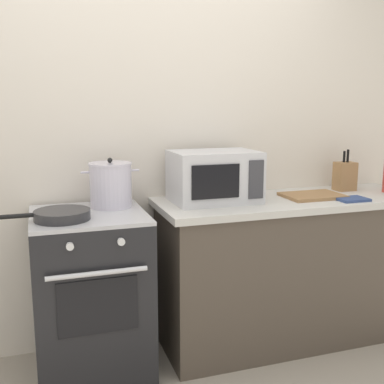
{
  "coord_description": "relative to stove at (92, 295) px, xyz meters",
  "views": [
    {
      "loc": [
        -0.59,
        -1.89,
        1.5
      ],
      "look_at": [
        0.23,
        0.6,
        1.0
      ],
      "focal_mm": 44.01,
      "sensor_mm": 36.0,
      "label": 1
    }
  ],
  "objects": [
    {
      "name": "back_wall",
      "position": [
        0.65,
        0.37,
        0.79
      ],
      "size": [
        4.4,
        0.1,
        2.5
      ],
      "primitive_type": "cube",
      "color": "silver",
      "rests_on": "ground_plane"
    },
    {
      "name": "knife_block",
      "position": [
        1.71,
        0.14,
        0.56
      ],
      "size": [
        0.13,
        0.1,
        0.27
      ],
      "color": "#997047",
      "rests_on": "countertop_right"
    },
    {
      "name": "stove",
      "position": [
        0.0,
        0.0,
        0.0
      ],
      "size": [
        0.6,
        0.64,
        0.92
      ],
      "color": "black",
      "rests_on": "ground_plane"
    },
    {
      "name": "lower_cabinet_right",
      "position": [
        1.25,
        0.02,
        -0.02
      ],
      "size": [
        1.64,
        0.56,
        0.88
      ],
      "primitive_type": "cube",
      "color": "#4C4238",
      "rests_on": "ground_plane"
    },
    {
      "name": "cutting_board",
      "position": [
        1.37,
        0.0,
        0.47
      ],
      "size": [
        0.36,
        0.26,
        0.02
      ],
      "primitive_type": "cube",
      "color": "#997047",
      "rests_on": "countertop_right"
    },
    {
      "name": "frying_pan",
      "position": [
        -0.14,
        -0.1,
        0.48
      ],
      "size": [
        0.48,
        0.28,
        0.05
      ],
      "color": "#28282B",
      "rests_on": "stove"
    },
    {
      "name": "stock_pot",
      "position": [
        0.14,
        0.12,
        0.59
      ],
      "size": [
        0.32,
        0.24,
        0.28
      ],
      "color": "silver",
      "rests_on": "stove"
    },
    {
      "name": "countertop_right",
      "position": [
        1.25,
        0.02,
        0.44
      ],
      "size": [
        1.7,
        0.6,
        0.04
      ],
      "primitive_type": "cube",
      "color": "beige",
      "rests_on": "lower_cabinet_right"
    },
    {
      "name": "microwave",
      "position": [
        0.75,
        0.08,
        0.61
      ],
      "size": [
        0.5,
        0.37,
        0.3
      ],
      "color": "silver",
      "rests_on": "countertop_right"
    },
    {
      "name": "oven_mitt",
      "position": [
        1.54,
        -0.16,
        0.47
      ],
      "size": [
        0.18,
        0.14,
        0.02
      ],
      "primitive_type": "cube",
      "color": "#33477A",
      "rests_on": "countertop_right"
    }
  ]
}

